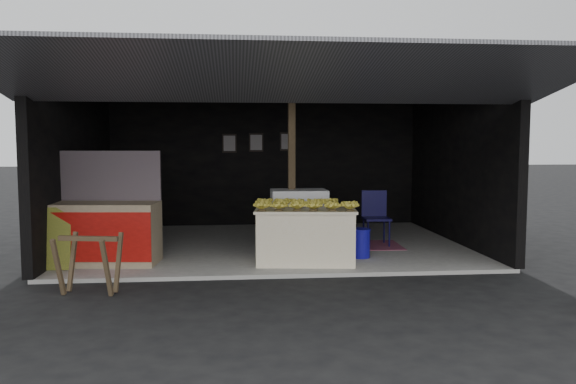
{
  "coord_description": "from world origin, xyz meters",
  "views": [
    {
      "loc": [
        -0.68,
        -7.78,
        1.92
      ],
      "look_at": [
        0.2,
        1.52,
        1.1
      ],
      "focal_mm": 35.0,
      "sensor_mm": 36.0,
      "label": 1
    }
  ],
  "objects": [
    {
      "name": "sawhorse",
      "position": [
        -2.52,
        -0.61,
        0.47
      ],
      "size": [
        0.78,
        0.77,
        0.75
      ],
      "rotation": [
        0.0,
        0.0,
        -0.19
      ],
      "color": "brown",
      "rests_on": "ground"
    },
    {
      "name": "shophouse",
      "position": [
        0.0,
        2.82,
        2.1
      ],
      "size": [
        7.4,
        7.29,
        3.02
      ],
      "color": "black",
      "rests_on": "ground"
    },
    {
      "name": "banana_table",
      "position": [
        0.4,
        0.78,
        0.49
      ],
      "size": [
        1.63,
        1.11,
        0.85
      ],
      "rotation": [
        0.0,
        0.0,
        -0.11
      ],
      "color": "white",
      "rests_on": "concrete_slab"
    },
    {
      "name": "plastic_chair",
      "position": [
        1.87,
        2.21,
        0.64
      ],
      "size": [
        0.48,
        0.48,
        0.99
      ],
      "rotation": [
        0.0,
        0.0,
        -0.02
      ],
      "color": "#0D0A39",
      "rests_on": "concrete_slab"
    },
    {
      "name": "water_barrel",
      "position": [
        1.35,
        1.07,
        0.28
      ],
      "size": [
        0.3,
        0.3,
        0.44
      ],
      "primitive_type": "cylinder",
      "color": "#100C8D",
      "rests_on": "concrete_slab"
    },
    {
      "name": "banana_pile",
      "position": [
        0.4,
        0.78,
        0.99
      ],
      "size": [
        1.51,
        1.0,
        0.17
      ],
      "primitive_type": null,
      "rotation": [
        0.0,
        0.0,
        -0.11
      ],
      "color": "gold",
      "rests_on": "banana_table"
    },
    {
      "name": "concrete_slab",
      "position": [
        0.0,
        2.5,
        0.03
      ],
      "size": [
        7.0,
        5.0,
        0.06
      ],
      "primitive_type": "cube",
      "color": "gray",
      "rests_on": "ground"
    },
    {
      "name": "white_crate",
      "position": [
        0.41,
        1.76,
        0.59
      ],
      "size": [
        0.95,
        0.66,
        1.06
      ],
      "rotation": [
        0.0,
        0.0,
        0.01
      ],
      "color": "white",
      "rests_on": "concrete_slab"
    },
    {
      "name": "ground",
      "position": [
        0.0,
        0.0,
        0.0
      ],
      "size": [
        80.0,
        80.0,
        0.0
      ],
      "primitive_type": "plane",
      "color": "black",
      "rests_on": "ground"
    },
    {
      "name": "green_signboard",
      "position": [
        -3.4,
        0.62,
        0.52
      ],
      "size": [
        0.61,
        0.18,
        0.91
      ],
      "primitive_type": "cube",
      "rotation": [
        -0.16,
        0.0,
        0.0
      ],
      "color": "black",
      "rests_on": "concrete_slab"
    },
    {
      "name": "picture_frames",
      "position": [
        -0.17,
        4.89,
        1.93
      ],
      "size": [
        1.62,
        0.04,
        0.46
      ],
      "color": "black",
      "rests_on": "shophouse"
    },
    {
      "name": "magenta_rug",
      "position": [
        1.55,
        2.1,
        0.07
      ],
      "size": [
        1.53,
        1.04,
        0.01
      ],
      "primitive_type": "cube",
      "rotation": [
        0.0,
        0.0,
        -0.03
      ],
      "color": "maroon",
      "rests_on": "concrete_slab"
    },
    {
      "name": "neighbor_stall",
      "position": [
        -2.72,
        1.0,
        0.58
      ],
      "size": [
        1.75,
        0.92,
        1.74
      ],
      "rotation": [
        0.0,
        0.0,
        -0.1
      ],
      "color": "#998466",
      "rests_on": "concrete_slab"
    }
  ]
}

